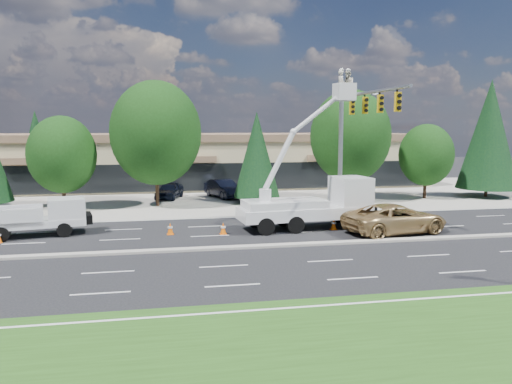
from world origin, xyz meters
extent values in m
plane|color=black|center=(0.00, 0.00, 0.00)|extent=(140.00, 140.00, 0.00)
cube|color=#99958B|center=(0.00, 20.00, 0.01)|extent=(140.00, 22.00, 0.01)
cube|color=#234915|center=(0.00, -13.00, 0.01)|extent=(140.00, 10.00, 0.01)
cube|color=#99958B|center=(0.00, 0.00, 0.06)|extent=(120.00, 0.55, 0.12)
cube|color=tan|center=(0.00, 30.00, 2.50)|extent=(50.00, 15.00, 5.00)
cube|color=brown|center=(0.00, 30.00, 5.15)|extent=(50.40, 15.40, 0.70)
cube|color=black|center=(0.00, 22.45, 1.50)|extent=(48.00, 0.12, 2.60)
cylinder|color=#332114|center=(-10.00, 15.00, 1.15)|extent=(0.28, 0.28, 2.29)
ellipsoid|color=black|center=(-10.00, 15.00, 4.14)|extent=(5.10, 5.10, 5.86)
cylinder|color=#332114|center=(-3.00, 15.00, 1.59)|extent=(0.28, 0.28, 3.18)
ellipsoid|color=black|center=(-3.00, 15.00, 5.74)|extent=(7.07, 7.07, 8.13)
cylinder|color=#332114|center=(5.00, 15.00, 0.40)|extent=(0.26, 0.26, 0.80)
cone|color=black|center=(5.00, 15.00, 4.00)|extent=(3.78, 3.78, 6.90)
cylinder|color=#332114|center=(13.00, 15.00, 1.51)|extent=(0.28, 0.28, 3.02)
ellipsoid|color=black|center=(13.00, 15.00, 5.46)|extent=(6.72, 6.72, 7.73)
cylinder|color=#332114|center=(20.00, 15.00, 1.05)|extent=(0.28, 0.28, 2.11)
ellipsoid|color=black|center=(20.00, 15.00, 3.80)|extent=(4.68, 4.68, 5.38)
cylinder|color=#332114|center=(26.00, 15.00, 0.40)|extent=(0.26, 0.26, 0.80)
cone|color=black|center=(26.00, 15.00, 5.56)|extent=(5.26, 5.26, 9.61)
cylinder|color=#332114|center=(-18.00, 42.00, 0.40)|extent=(0.26, 0.26, 0.80)
cone|color=black|center=(-18.00, 42.00, 4.44)|extent=(4.20, 4.20, 7.67)
cylinder|color=#332114|center=(-4.00, 42.00, 0.40)|extent=(0.26, 0.26, 0.80)
cone|color=black|center=(-4.00, 42.00, 5.70)|extent=(5.39, 5.39, 9.85)
cylinder|color=#332114|center=(10.00, 42.00, 0.40)|extent=(0.26, 0.26, 0.80)
cone|color=black|center=(10.00, 42.00, 4.04)|extent=(3.82, 3.82, 6.98)
cylinder|color=#332114|center=(22.00, 42.00, 0.40)|extent=(0.26, 0.26, 0.80)
cone|color=black|center=(22.00, 42.00, 5.91)|extent=(5.59, 5.59, 10.21)
cylinder|color=gray|center=(10.00, 9.20, 4.50)|extent=(0.32, 0.32, 9.00)
cylinder|color=gray|center=(10.00, 4.20, 8.30)|extent=(0.20, 10.00, 0.20)
cylinder|color=gray|center=(11.30, 9.20, 8.60)|extent=(2.60, 0.12, 0.12)
cube|color=gold|center=(10.00, 7.20, 7.55)|extent=(0.32, 0.22, 1.05)
cube|color=gold|center=(10.00, 5.00, 7.55)|extent=(0.32, 0.22, 1.05)
cube|color=gold|center=(10.00, 2.80, 7.55)|extent=(0.32, 0.22, 1.05)
cube|color=gold|center=(10.00, 0.60, 7.55)|extent=(0.32, 0.22, 1.05)
cube|color=silver|center=(-9.83, 5.09, 0.77)|extent=(5.76, 3.05, 0.41)
cube|color=silver|center=(-8.14, 5.43, 1.41)|extent=(2.35, 2.32, 1.37)
cube|color=black|center=(-7.56, 5.55, 1.59)|extent=(0.41, 1.71, 0.91)
cube|color=silver|center=(-11.08, 5.72, 1.23)|extent=(3.09, 0.88, 1.00)
cube|color=silver|center=(-10.73, 4.03, 1.23)|extent=(3.09, 0.88, 1.00)
cube|color=silver|center=(5.93, 4.20, 1.02)|extent=(8.36, 3.25, 0.71)
cube|color=silver|center=(8.97, 4.50, 2.09)|extent=(2.27, 2.59, 2.04)
cube|color=black|center=(9.74, 4.58, 2.24)|extent=(0.28, 2.04, 1.22)
cube|color=silver|center=(4.61, 4.07, 1.58)|extent=(5.11, 2.82, 0.51)
cylinder|color=silver|center=(3.39, 3.95, 2.14)|extent=(0.71, 0.71, 0.82)
cube|color=silver|center=(8.39, 4.45, 8.32)|extent=(1.21, 1.03, 1.10)
imported|color=beige|center=(8.17, 4.42, 8.73)|extent=(0.48, 0.68, 1.76)
imported|color=beige|center=(8.62, 4.47, 8.73)|extent=(0.75, 0.92, 1.76)
ellipsoid|color=white|center=(8.17, 4.42, 9.63)|extent=(0.27, 0.27, 0.18)
ellipsoid|color=white|center=(8.62, 4.47, 9.63)|extent=(0.27, 0.27, 0.18)
cube|color=#ED6007|center=(-2.22, 4.07, 0.01)|extent=(0.40, 0.40, 0.03)
cone|color=#ED6007|center=(-2.22, 4.07, 0.35)|extent=(0.36, 0.36, 0.70)
cylinder|color=white|center=(-2.22, 4.07, 0.42)|extent=(0.29, 0.29, 0.10)
cube|color=#ED6007|center=(0.81, 3.56, 0.01)|extent=(0.40, 0.40, 0.03)
cone|color=#ED6007|center=(0.81, 3.56, 0.35)|extent=(0.36, 0.36, 0.70)
cylinder|color=white|center=(0.81, 3.56, 0.42)|extent=(0.29, 0.29, 0.10)
cube|color=#ED6007|center=(7.58, 3.59, 0.01)|extent=(0.40, 0.40, 0.03)
cone|color=#ED6007|center=(7.58, 3.59, 0.35)|extent=(0.36, 0.36, 0.70)
cylinder|color=white|center=(7.58, 3.59, 0.42)|extent=(0.29, 0.29, 0.10)
imported|color=tan|center=(10.79, 1.98, 0.87)|extent=(6.70, 4.09, 1.74)
imported|color=black|center=(-2.00, 19.01, 0.72)|extent=(2.92, 4.56, 1.44)
imported|color=black|center=(2.72, 18.79, 0.80)|extent=(3.20, 5.13, 1.60)
camera|label=1|loc=(-2.65, -24.80, 6.17)|focal=35.00mm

